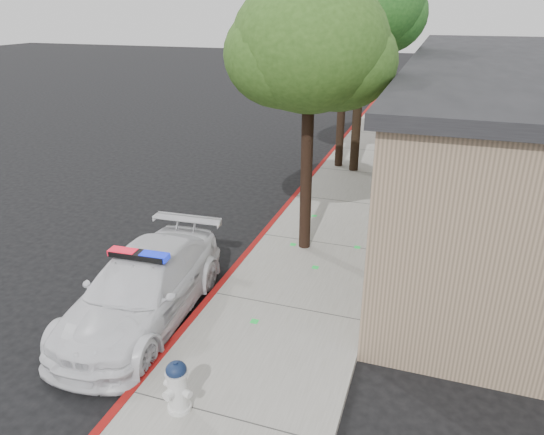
{
  "coord_description": "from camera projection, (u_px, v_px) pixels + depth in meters",
  "views": [
    {
      "loc": [
        4.02,
        -7.95,
        5.59
      ],
      "look_at": [
        0.83,
        1.49,
        1.33
      ],
      "focal_mm": 32.91,
      "sensor_mm": 36.0,
      "label": 1
    }
  ],
  "objects": [
    {
      "name": "fire_hydrant",
      "position": [
        177.0,
        386.0,
        7.12
      ],
      "size": [
        0.49,
        0.42,
        0.85
      ],
      "rotation": [
        0.0,
        0.0,
        -0.28
      ],
      "color": "silver",
      "rests_on": "sidewalk"
    },
    {
      "name": "police_car",
      "position": [
        143.0,
        288.0,
        9.41
      ],
      "size": [
        2.1,
        4.63,
        1.43
      ],
      "rotation": [
        0.0,
        0.0,
        0.06
      ],
      "color": "white",
      "rests_on": "ground"
    },
    {
      "name": "ground",
      "position": [
        211.0,
        298.0,
        10.31
      ],
      "size": [
        120.0,
        120.0,
        0.0
      ],
      "primitive_type": "plane",
      "color": "black",
      "rests_on": "ground"
    },
    {
      "name": "sidewalk",
      "position": [
        320.0,
        245.0,
        12.42
      ],
      "size": [
        3.2,
        60.0,
        0.15
      ],
      "primitive_type": "cube",
      "color": "gray",
      "rests_on": "ground"
    },
    {
      "name": "street_tree_mid",
      "position": [
        365.0,
        7.0,
        15.78
      ],
      "size": [
        3.89,
        3.75,
        7.13
      ],
      "rotation": [
        0.0,
        0.0,
        0.03
      ],
      "color": "black",
      "rests_on": "sidewalk"
    },
    {
      "name": "clapboard_building",
      "position": [
        530.0,
        127.0,
        15.35
      ],
      "size": [
        7.3,
        20.89,
        4.24
      ],
      "color": "tan",
      "rests_on": "ground"
    },
    {
      "name": "red_curb",
      "position": [
        262.0,
        236.0,
        12.87
      ],
      "size": [
        0.14,
        60.0,
        0.16
      ],
      "primitive_type": "cube",
      "color": "#A11111",
      "rests_on": "ground"
    },
    {
      "name": "street_tree_near",
      "position": [
        310.0,
        51.0,
        10.4
      ],
      "size": [
        3.6,
        3.33,
        6.1
      ],
      "rotation": [
        0.0,
        0.0,
        -0.22
      ],
      "color": "black",
      "rests_on": "sidewalk"
    },
    {
      "name": "street_tree_far",
      "position": [
        346.0,
        30.0,
        16.46
      ],
      "size": [
        3.58,
        3.3,
        6.23
      ],
      "rotation": [
        0.0,
        0.0,
        -0.29
      ],
      "color": "black",
      "rests_on": "sidewalk"
    }
  ]
}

